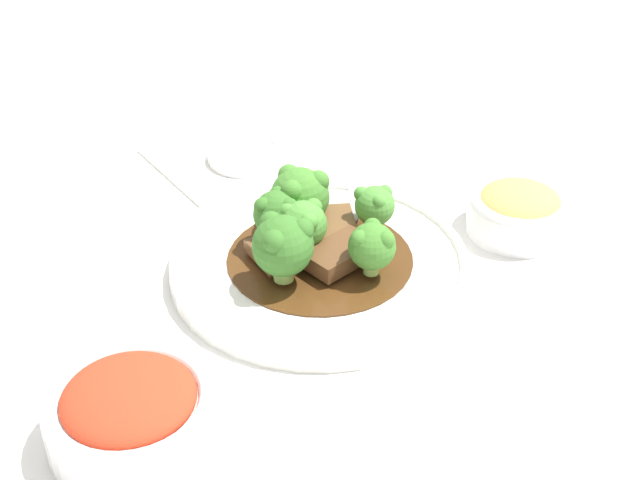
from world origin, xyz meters
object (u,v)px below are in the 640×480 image
beef_strip_2 (334,229)px  broccoli_floret_4 (374,204)px  side_bowl_kimchi (131,412)px  broccoli_floret_1 (303,224)px  beef_strip_0 (275,253)px  side_bowl_appetizer (519,210)px  broccoli_floret_3 (283,245)px  broccoli_floret_0 (300,195)px  broccoli_floret_2 (372,245)px  beef_strip_1 (341,253)px  sauce_dish (247,156)px  main_plate (320,263)px  broccoli_floret_5 (277,213)px  serving_spoon (346,200)px

beef_strip_2 → broccoli_floret_4: (-0.01, -0.03, 0.02)m
beef_strip_2 → side_bowl_kimchi: 0.26m
broccoli_floret_1 → broccoli_floret_4: 0.07m
beef_strip_0 → broccoli_floret_4: broccoli_floret_4 is taller
beef_strip_2 → side_bowl_appetizer: side_bowl_appetizer is taller
beef_strip_0 → broccoli_floret_3: broccoli_floret_3 is taller
broccoli_floret_0 → broccoli_floret_2: (-0.09, -0.00, -0.00)m
broccoli_floret_0 → broccoli_floret_3: 0.08m
broccoli_floret_3 → beef_strip_1: bearing=-97.8°
beef_strip_0 → broccoli_floret_0: bearing=-59.1°
beef_strip_0 → sauce_dish: (0.18, -0.09, -0.02)m
main_plate → broccoli_floret_5: broccoli_floret_5 is taller
broccoli_floret_3 → broccoli_floret_5: bearing=-30.0°
sauce_dish → broccoli_floret_1: bearing=160.9°
broccoli_floret_4 → beef_strip_1: bearing=110.6°
beef_strip_0 → broccoli_floret_5: broccoli_floret_5 is taller
beef_strip_1 → serving_spoon: (0.07, -0.06, -0.00)m
main_plate → broccoli_floret_2: size_ratio=5.58×
main_plate → beef_strip_0: size_ratio=5.13×
beef_strip_1 → sauce_dish: (0.22, -0.05, -0.02)m
beef_strip_1 → broccoli_floret_5: size_ratio=1.40×
main_plate → side_bowl_kimchi: (-0.08, 0.22, 0.02)m
broccoli_floret_1 → side_bowl_kimchi: 0.23m
broccoli_floret_0 → sauce_dish: size_ratio=0.68×
beef_strip_2 → side_bowl_kimchi: size_ratio=0.61×
sauce_dish → main_plate: bearing=164.0°
sauce_dish → broccoli_floret_5: bearing=155.5°
beef_strip_2 → broccoli_floret_4: bearing=-113.3°
broccoli_floret_5 → sauce_dish: size_ratio=0.59×
broccoli_floret_0 → beef_strip_1: bearing=175.4°
beef_strip_2 → broccoli_floret_5: 0.05m
beef_strip_2 → broccoli_floret_3: (-0.03, 0.07, 0.03)m
beef_strip_1 → serving_spoon: 0.09m
broccoli_floret_1 → broccoli_floret_2: 0.07m
beef_strip_1 → broccoli_floret_3: (0.01, 0.05, 0.03)m
broccoli_floret_1 → broccoli_floret_3: bearing=122.9°
main_plate → beef_strip_1: (-0.02, -0.01, 0.02)m
broccoli_floret_1 → side_bowl_appetizer: 0.21m
beef_strip_0 → beef_strip_2: size_ratio=0.71×
broccoli_floret_3 → broccoli_floret_2: bearing=-120.1°
broccoli_floret_2 → sauce_dish: bearing=-9.2°
side_bowl_appetizer → serving_spoon: bearing=48.1°
serving_spoon → side_bowl_appetizer: 0.16m
broccoli_floret_0 → serving_spoon: bearing=-88.6°
beef_strip_1 → side_bowl_kimchi: 0.23m
beef_strip_0 → broccoli_floret_1: 0.03m
main_plate → broccoli_floret_1: broccoli_floret_1 is taller
broccoli_floret_0 → broccoli_floret_4: (-0.05, -0.05, -0.00)m
broccoli_floret_0 → sauce_dish: 0.17m
beef_strip_2 → broccoli_floret_4: 0.04m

